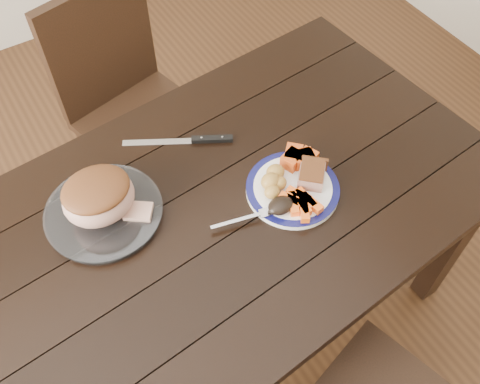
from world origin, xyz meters
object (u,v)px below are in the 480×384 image
dining_table (212,230)px  carving_knife (198,140)px  roast_joint (99,198)px  chair_far (128,98)px  serving_platter (104,213)px  pork_slice (312,175)px  dinner_plate (293,189)px  fork (249,217)px

dining_table → carving_knife: 0.27m
roast_joint → carving_knife: roast_joint is taller
roast_joint → chair_far: bearing=63.0°
serving_platter → pork_slice: pork_slice is taller
pork_slice → carving_knife: (-0.18, 0.30, -0.03)m
dinner_plate → roast_joint: bearing=156.9°
chair_far → pork_slice: chair_far is taller
carving_knife → dining_table: bearing=-82.7°
pork_slice → fork: size_ratio=0.48×
roast_joint → dinner_plate: bearing=-23.1°
chair_far → fork: (0.00, -0.82, 0.25)m
dining_table → roast_joint: bearing=150.6°
pork_slice → chair_far: bearing=104.9°
dining_table → fork: bearing=-50.3°
chair_far → carving_knife: chair_far is taller
dinner_plate → pork_slice: size_ratio=2.97×
chair_far → serving_platter: chair_far is taller
dinner_plate → carving_knife: (-0.13, 0.29, -0.00)m
dining_table → pork_slice: pork_slice is taller
dining_table → serving_platter: 0.29m
fork → roast_joint: 0.38m
chair_far → serving_platter: bearing=49.9°
dining_table → serving_platter: bearing=150.6°
dinner_plate → dining_table: bearing=164.5°
chair_far → serving_platter: (-0.31, -0.60, 0.23)m
serving_platter → pork_slice: size_ratio=3.52×
chair_far → roast_joint: chair_far is taller
dining_table → serving_platter: serving_platter is taller
fork → roast_joint: roast_joint is taller
fork → dinner_plate: bearing=21.2°
dining_table → chair_far: 0.75m
dinner_plate → chair_far: bearing=101.2°
serving_platter → roast_joint: bearing=-90.0°
dining_table → chair_far: (0.06, 0.74, -0.13)m
roast_joint → carving_knife: bearing=15.8°
chair_far → pork_slice: size_ratio=10.94×
pork_slice → roast_joint: bearing=158.7°
chair_far → carving_knife: bearing=80.2°
chair_far → pork_slice: 0.87m
serving_platter → roast_joint: (0.00, -0.00, 0.07)m
chair_far → carving_knife: (0.03, -0.51, 0.23)m
dinner_plate → pork_slice: 0.06m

